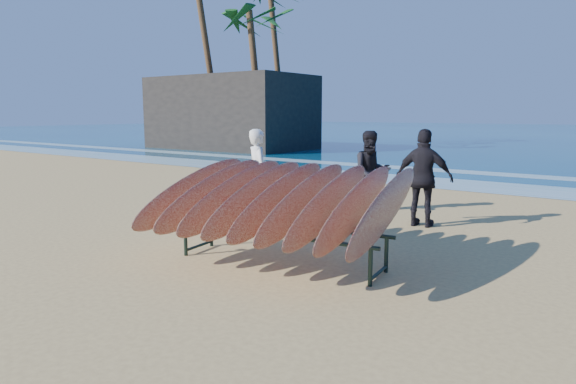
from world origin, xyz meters
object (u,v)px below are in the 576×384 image
Objects in this scene: surfboard_rack at (280,200)px; building at (231,113)px; palm_mid at (256,23)px; person_white at (258,172)px; person_dark_b at (424,178)px; person_dark_a at (371,172)px.

surfboard_rack is 24.67m from building.
palm_mid is (-14.19, 16.60, 6.05)m from surfboard_rack.
building is at bearing 159.57° from palm_mid.
surfboard_rack is at bearing 166.77° from person_white.
person_white is at bearing -50.26° from palm_mid.
person_dark_b is at bearing -41.10° from palm_mid.
palm_mid is at bearing -17.92° from person_white.
person_white is at bearing 126.67° from surfboard_rack.
person_dark_b reaches higher than person_dark_a.
surfboard_rack is 1.97× the size of person_dark_a.
person_white is 0.19× the size of building.
building is 1.24× the size of palm_mid.
palm_mid is (2.94, -1.10, 4.83)m from building.
person_dark_b is at bearing 70.93° from surfboard_rack.
person_dark_b is 20.69m from palm_mid.
surfboard_rack is 1.92× the size of person_white.
palm_mid is (-11.65, 14.01, 6.07)m from person_white.
person_dark_a reaches higher than surfboard_rack.
palm_mid is at bearing -47.03° from person_dark_b.
palm_mid reaches higher than surfboard_rack.
surfboard_rack is at bearing -45.93° from building.
person_dark_a is 0.23× the size of palm_mid.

